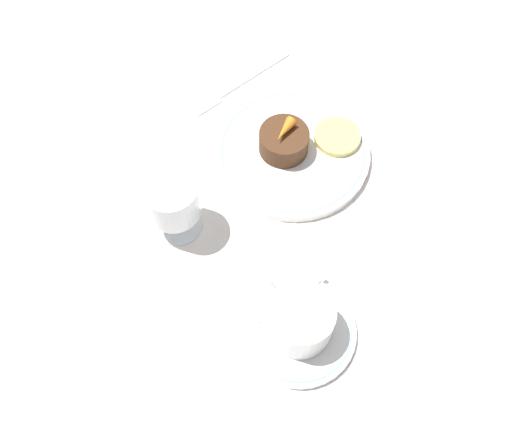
# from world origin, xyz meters

# --- Properties ---
(ground_plane) EXTENTS (3.00, 3.00, 0.00)m
(ground_plane) POSITION_xyz_m (0.00, 0.00, 0.00)
(ground_plane) COLOR white
(dinner_plate) EXTENTS (0.24, 0.24, 0.01)m
(dinner_plate) POSITION_xyz_m (0.03, -0.06, 0.01)
(dinner_plate) COLOR white
(dinner_plate) RESTS_ON ground_plane
(saucer) EXTENTS (0.15, 0.15, 0.01)m
(saucer) POSITION_xyz_m (-0.20, 0.11, 0.01)
(saucer) COLOR white
(saucer) RESTS_ON ground_plane
(coffee_cup) EXTENTS (0.11, 0.08, 0.06)m
(coffee_cup) POSITION_xyz_m (-0.20, 0.10, 0.04)
(coffee_cup) COLOR white
(coffee_cup) RESTS_ON saucer
(spoon) EXTENTS (0.02, 0.12, 0.00)m
(spoon) POSITION_xyz_m (-0.16, 0.10, 0.01)
(spoon) COLOR silver
(spoon) RESTS_ON saucer
(wine_glass) EXTENTS (0.07, 0.07, 0.10)m
(wine_glass) POSITION_xyz_m (0.03, 0.15, 0.07)
(wine_glass) COLOR silver
(wine_glass) RESTS_ON ground_plane
(fork) EXTENTS (0.03, 0.20, 0.01)m
(fork) POSITION_xyz_m (0.19, -0.05, 0.00)
(fork) COLOR silver
(fork) RESTS_ON ground_plane
(dessert_cake) EXTENTS (0.07, 0.07, 0.04)m
(dessert_cake) POSITION_xyz_m (0.04, -0.05, 0.03)
(dessert_cake) COLOR #4C2D19
(dessert_cake) RESTS_ON dinner_plate
(carrot_garnish) EXTENTS (0.03, 0.04, 0.02)m
(carrot_garnish) POSITION_xyz_m (0.04, -0.05, 0.06)
(carrot_garnish) COLOR orange
(carrot_garnish) RESTS_ON dessert_cake
(pineapple_slice) EXTENTS (0.07, 0.07, 0.01)m
(pineapple_slice) POSITION_xyz_m (0.01, -0.12, 0.02)
(pineapple_slice) COLOR #EFE075
(pineapple_slice) RESTS_ON dinner_plate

